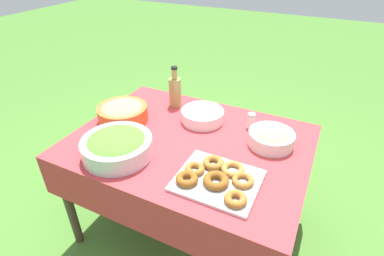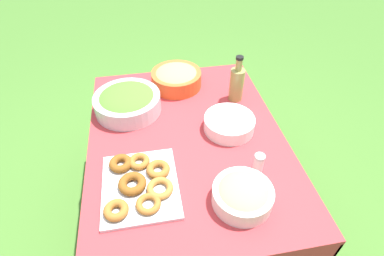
% 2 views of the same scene
% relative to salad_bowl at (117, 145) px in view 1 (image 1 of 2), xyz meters
% --- Properties ---
extents(ground_plane, '(14.00, 14.00, 0.00)m').
position_rel_salad_bowl_xyz_m(ground_plane, '(-0.27, -0.28, -0.75)').
color(ground_plane, '#477A2D').
extents(picnic_table, '(1.27, 0.96, 0.69)m').
position_rel_salad_bowl_xyz_m(picnic_table, '(-0.27, -0.28, -0.15)').
color(picnic_table, '#B73338').
rests_on(picnic_table, ground_plane).
extents(salad_bowl, '(0.36, 0.36, 0.12)m').
position_rel_salad_bowl_xyz_m(salad_bowl, '(0.00, 0.00, 0.00)').
color(salad_bowl, silver).
rests_on(salad_bowl, picnic_table).
extents(pasta_bowl, '(0.24, 0.24, 0.10)m').
position_rel_salad_bowl_xyz_m(pasta_bowl, '(-0.68, -0.43, -0.01)').
color(pasta_bowl, silver).
rests_on(pasta_bowl, picnic_table).
extents(donut_platter, '(0.37, 0.32, 0.05)m').
position_rel_salad_bowl_xyz_m(donut_platter, '(-0.53, -0.03, -0.04)').
color(donut_platter, silver).
rests_on(donut_platter, picnic_table).
extents(plate_stack, '(0.25, 0.25, 0.07)m').
position_rel_salad_bowl_xyz_m(plate_stack, '(-0.25, -0.50, -0.02)').
color(plate_stack, white).
rests_on(plate_stack, picnic_table).
extents(olive_oil_bottle, '(0.08, 0.08, 0.27)m').
position_rel_salad_bowl_xyz_m(olive_oil_bottle, '(-0.00, -0.60, 0.05)').
color(olive_oil_bottle, '#998E4C').
rests_on(olive_oil_bottle, picnic_table).
extents(bread_bowl, '(0.30, 0.30, 0.11)m').
position_rel_salad_bowl_xyz_m(bread_bowl, '(0.19, -0.29, -0.00)').
color(bread_bowl, '#E05B28').
rests_on(bread_bowl, picnic_table).
extents(salt_shaker, '(0.05, 0.05, 0.09)m').
position_rel_salad_bowl_xyz_m(salt_shaker, '(-0.53, -0.55, -0.01)').
color(salt_shaker, white).
rests_on(salt_shaker, picnic_table).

